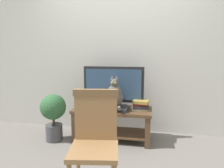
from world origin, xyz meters
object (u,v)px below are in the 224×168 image
media_box (115,109)px  potted_plant (53,113)px  tv_stand (113,118)px  book_stack (141,105)px  cat (115,95)px  wooden_chair (95,136)px  tv (113,86)px

media_box → potted_plant: potted_plant is taller
tv_stand → book_stack: 0.46m
book_stack → cat: bearing=-163.4°
media_box → cat: size_ratio=0.80×
wooden_chair → potted_plant: (-0.90, 1.01, -0.13)m
tv → potted_plant: 0.95m
wooden_chair → potted_plant: 1.36m
cat → wooden_chair: bearing=-89.1°
book_stack → potted_plant: bearing=-170.7°
cat → potted_plant: size_ratio=0.65×
media_box → cat: bearing=-85.3°
media_box → wooden_chair: wooden_chair is taller
tv_stand → cat: (0.05, -0.11, 0.37)m
media_box → potted_plant: (-0.88, -0.11, -0.08)m
tv → book_stack: bearing=-9.1°
tv_stand → potted_plant: size_ratio=1.64×
cat → potted_plant: bearing=-173.7°
media_box → book_stack: (0.35, 0.09, 0.04)m
tv_stand → tv: bearing=90.0°
tv_stand → book_stack: bearing=-0.2°
cat → book_stack: 0.39m
tv_stand → book_stack: (0.40, -0.00, 0.22)m
tv → book_stack: 0.48m
media_box → book_stack: size_ratio=1.38×
cat → book_stack: size_ratio=1.72×
wooden_chair → tv: bearing=93.1°
tv_stand → cat: bearing=-63.8°
media_box → tv: bearing=108.2°
tv → media_box: size_ratio=2.46×
tv → wooden_chair: 1.30m
wooden_chair → potted_plant: bearing=131.8°
tv → cat: size_ratio=1.98×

